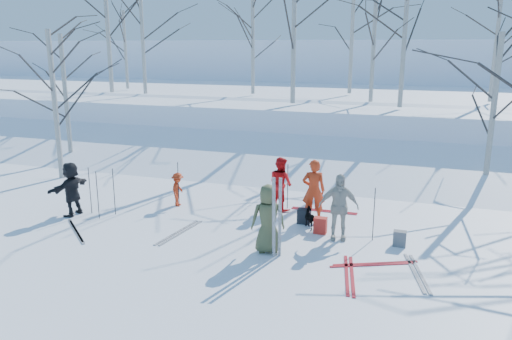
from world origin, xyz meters
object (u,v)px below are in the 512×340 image
at_px(skier_red_north, 314,190).
at_px(skier_cream_east, 339,207).
at_px(skier_olive_center, 268,219).
at_px(backpack_dark, 304,216).
at_px(skier_red_seated, 178,189).
at_px(dog, 312,218).
at_px(skier_redor_behind, 281,183).
at_px(backpack_red, 320,225).
at_px(backpack_grey, 400,239).
at_px(skier_grey_west, 72,189).

relative_size(skier_red_north, skier_cream_east, 1.03).
xyz_separation_m(skier_olive_center, backpack_dark, (0.35, 2.12, -0.61)).
distance_m(skier_red_north, skier_cream_east, 1.40).
height_order(skier_red_seated, dog, skier_red_seated).
bearing_deg(skier_redor_behind, skier_olive_center, 135.30).
distance_m(skier_red_north, backpack_dark, 0.74).
height_order(skier_red_north, skier_red_seated, skier_red_north).
xyz_separation_m(backpack_red, backpack_grey, (1.96, -0.22, -0.02)).
bearing_deg(backpack_dark, backpack_grey, -17.40).
xyz_separation_m(dog, backpack_dark, (-0.28, 0.27, -0.06)).
height_order(skier_olive_center, skier_grey_west, skier_olive_center).
bearing_deg(backpack_grey, skier_cream_east, -179.31).
bearing_deg(skier_red_seated, backpack_dark, -103.76).
bearing_deg(dog, skier_grey_west, -31.92).
xyz_separation_m(skier_red_seated, backpack_dark, (3.91, -0.27, -0.30)).
distance_m(skier_redor_behind, dog, 1.80).
relative_size(backpack_red, backpack_grey, 1.11).
bearing_deg(backpack_red, skier_grey_west, -172.84).
bearing_deg(backpack_dark, skier_redor_behind, 134.39).
relative_size(dog, backpack_red, 1.48).
distance_m(dog, backpack_grey, 2.31).
height_order(skier_olive_center, skier_red_north, skier_red_north).
height_order(backpack_grey, backpack_dark, backpack_dark).
distance_m(skier_red_north, backpack_grey, 2.67).
xyz_separation_m(skier_red_north, skier_cream_east, (0.87, -1.10, -0.03)).
distance_m(skier_olive_center, skier_grey_west, 6.02).
bearing_deg(skier_olive_center, dog, -130.98).
bearing_deg(skier_grey_west, skier_red_north, 109.95).
xyz_separation_m(skier_red_north, dog, (0.10, -0.57, -0.59)).
height_order(skier_cream_east, backpack_dark, skier_cream_east).
height_order(skier_cream_east, dog, skier_cream_east).
bearing_deg(skier_red_north, backpack_dark, 45.27).
xyz_separation_m(skier_red_seated, backpack_grey, (6.44, -1.07, -0.31)).
height_order(skier_olive_center, backpack_red, skier_olive_center).
relative_size(skier_red_north, skier_grey_west, 1.12).
relative_size(skier_red_north, skier_red_seated, 1.70).
bearing_deg(skier_redor_behind, dog, 168.97).
relative_size(skier_olive_center, skier_red_north, 0.94).
xyz_separation_m(skier_olive_center, dog, (0.62, 1.84, -0.54)).
distance_m(skier_cream_east, skier_grey_west, 7.39).
xyz_separation_m(skier_redor_behind, skier_red_seated, (-2.98, -0.68, -0.27)).
bearing_deg(backpack_grey, skier_red_seated, 170.60).
xyz_separation_m(skier_cream_east, backpack_red, (-0.48, 0.24, -0.62)).
xyz_separation_m(skier_red_north, backpack_dark, (-0.18, -0.29, -0.66)).
xyz_separation_m(dog, backpack_grey, (2.25, -0.52, -0.07)).
relative_size(dog, backpack_dark, 1.55).
bearing_deg(skier_olive_center, skier_red_north, -124.61).
xyz_separation_m(skier_red_seated, skier_cream_east, (4.96, -1.08, 0.33)).
distance_m(skier_olive_center, backpack_grey, 3.22).
bearing_deg(backpack_grey, skier_olive_center, -155.22).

